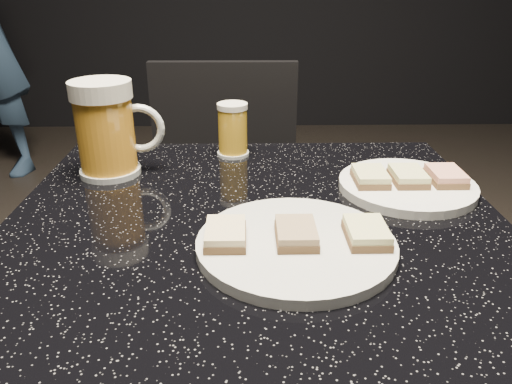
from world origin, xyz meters
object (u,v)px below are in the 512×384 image
(plate_large, at_px, (296,245))
(beer_tumbler, at_px, (233,130))
(chair, at_px, (224,211))
(plate_small, at_px, (407,186))
(beer_mug, at_px, (107,128))
(table, at_px, (256,363))

(plate_large, relative_size, beer_tumbler, 2.53)
(plate_large, relative_size, chair, 0.29)
(plate_small, height_order, beer_mug, beer_mug)
(beer_mug, distance_m, chair, 0.52)
(plate_small, xyz_separation_m, beer_mug, (-0.48, 0.08, 0.07))
(chair, bearing_deg, beer_mug, -115.04)
(plate_small, relative_size, chair, 0.25)
(table, relative_size, beer_mug, 4.75)
(plate_small, bearing_deg, table, -154.39)
(beer_tumbler, distance_m, chair, 0.41)
(beer_mug, relative_size, beer_tumbler, 1.61)
(beer_mug, relative_size, chair, 0.18)
(plate_large, distance_m, chair, 0.69)
(plate_small, bearing_deg, chair, 125.05)
(plate_small, height_order, beer_tumbler, beer_tumbler)
(plate_large, bearing_deg, beer_mug, 138.03)
(beer_mug, xyz_separation_m, chair, (0.17, 0.36, -0.33))
(plate_large, distance_m, beer_tumbler, 0.36)
(plate_small, relative_size, table, 0.28)
(plate_large, height_order, beer_mug, beer_mug)
(plate_large, relative_size, plate_small, 1.17)
(table, height_order, beer_mug, beer_mug)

